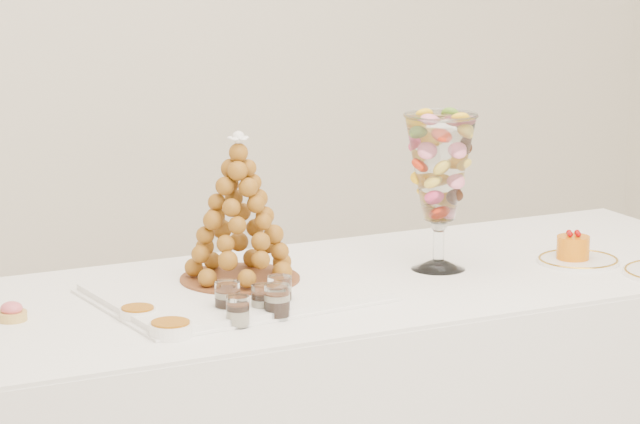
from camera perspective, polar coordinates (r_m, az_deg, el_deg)
lace_tray at (r=3.46m, az=-3.23°, el=-3.04°), size 0.62×0.49×0.02m
macaron_vase at (r=3.66m, az=4.53°, el=1.60°), size 0.17×0.17×0.38m
cake_plate at (r=3.81m, az=9.69°, el=-1.82°), size 0.20×0.20×0.01m
pink_tart at (r=3.33m, az=-11.53°, el=-3.73°), size 0.07×0.07×0.04m
verrine_a at (r=3.31m, az=-3.50°, el=-3.27°), size 0.06×0.06×0.08m
verrine_b at (r=3.31m, az=-2.18°, el=-3.33°), size 0.06×0.06×0.07m
verrine_c at (r=3.35m, az=-1.53°, el=-3.04°), size 0.06×0.06×0.07m
verrine_d at (r=3.22m, az=-3.11°, el=-3.75°), size 0.05×0.05×0.07m
verrine_e at (r=3.28m, az=-1.63°, el=-3.39°), size 0.07×0.07×0.08m
ramekin_back at (r=3.30m, az=-6.88°, el=-3.84°), size 0.08×0.08×0.02m
ramekin_front at (r=3.17m, az=-5.65°, el=-4.44°), size 0.09×0.09×0.03m
croquembouche at (r=3.49m, az=-3.06°, el=0.14°), size 0.28×0.28×0.35m
mousse_cake at (r=3.80m, az=9.51°, el=-1.31°), size 0.08×0.08×0.07m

